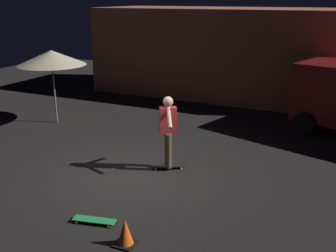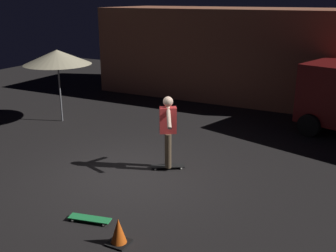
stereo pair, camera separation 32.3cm
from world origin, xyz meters
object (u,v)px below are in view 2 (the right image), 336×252
(skateboard_ridden, at_px, (168,166))
(traffic_cone, at_px, (119,232))
(patio_umbrella, at_px, (57,57))
(skater, at_px, (168,127))
(skateboard_spare, at_px, (90,219))

(skateboard_ridden, height_order, traffic_cone, traffic_cone)
(patio_umbrella, distance_m, traffic_cone, 7.58)
(skater, bearing_deg, patio_umbrella, 159.54)
(patio_umbrella, height_order, skateboard_spare, patio_umbrella)
(skateboard_spare, distance_m, skater, 2.92)
(skateboard_spare, xyz_separation_m, traffic_cone, (0.85, -0.33, 0.16))
(skater, relative_size, traffic_cone, 3.63)
(traffic_cone, bearing_deg, patio_umbrella, 138.57)
(patio_umbrella, distance_m, skateboard_ridden, 5.53)
(skateboard_ridden, xyz_separation_m, skater, (0.00, 0.00, 0.98))
(skater, bearing_deg, traffic_cone, -77.27)
(skateboard_spare, xyz_separation_m, skater, (0.16, 2.74, 0.98))
(traffic_cone, bearing_deg, skater, 102.73)
(patio_umbrella, bearing_deg, traffic_cone, -41.43)
(skateboard_spare, bearing_deg, patio_umbrella, 135.77)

